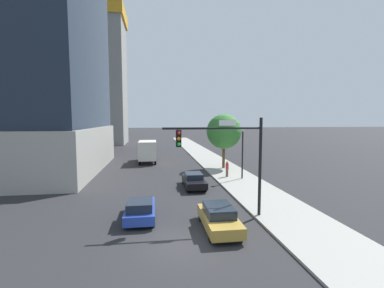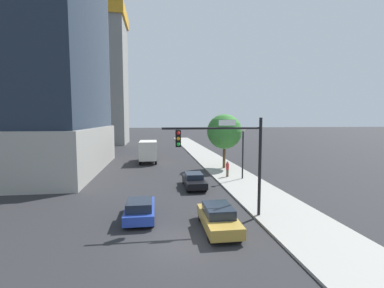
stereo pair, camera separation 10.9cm
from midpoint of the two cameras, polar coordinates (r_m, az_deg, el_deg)
name	(u,v)px [view 1 (the left image)]	position (r m, az deg, el deg)	size (l,w,h in m)	color
ground_plane	(180,244)	(15.02, -2.78, -20.39)	(400.00, 400.00, 0.00)	#28282B
sidewalk	(224,169)	(35.22, 6.62, -5.31)	(4.83, 120.00, 0.15)	#9E9B93
construction_building	(97,72)	(76.89, -19.44, 14.10)	(18.63, 21.07, 43.22)	gray
traffic_light_pole	(227,149)	(17.42, 7.16, -1.14)	(6.47, 0.48, 6.45)	black
street_lamp	(243,145)	(29.27, 10.52, -0.18)	(0.44, 0.44, 5.51)	black
street_tree	(224,132)	(35.30, 6.65, 2.61)	(4.51, 4.51, 7.02)	brown
car_gold	(219,218)	(16.56, 5.51, -15.19)	(1.85, 4.49, 1.43)	#AD8938
car_black	(194,180)	(26.04, 0.26, -7.63)	(1.84, 4.75, 1.37)	black
car_blue	(140,209)	(18.29, -11.04, -13.36)	(1.87, 4.13, 1.40)	#233D9E
box_truck	(148,150)	(41.13, -9.41, -1.33)	(2.50, 6.73, 3.30)	#B21E1E
pedestrian_red_shirt	(227,169)	(30.26, 7.31, -5.22)	(0.34, 0.34, 1.72)	brown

